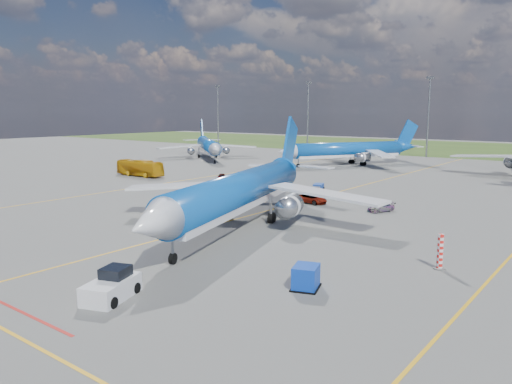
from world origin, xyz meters
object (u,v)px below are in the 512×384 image
Objects in this scene: service_car_b at (311,199)px; service_car_c at (381,207)px; bg_jet_nnw at (348,165)px; apron_bus at (140,168)px; uld_container at (306,277)px; service_car_a at (221,177)px; pushback_tug at (112,286)px; baggage_tug_c at (317,188)px; main_airliner at (240,226)px; bg_jet_nw at (209,159)px; warning_post at (440,252)px.

service_car_c is at bearing -80.59° from service_car_b.
bg_jet_nnw reaches higher than apron_bus.
service_car_b is at bearing -153.54° from service_car_c.
service_car_c is (-7.42, 30.56, -0.30)m from uld_container.
service_car_c reaches higher than service_car_a.
pushback_tug reaches higher than service_car_b.
baggage_tug_c is (-4.80, 9.83, -0.14)m from service_car_b.
pushback_tug is 0.54× the size of apron_bus.
main_airliner is 13.65× the size of service_car_a.
bg_jet_nnw reaches higher than uld_container.
bg_jet_nnw is 10.30× the size of service_car_c.
service_car_a is (-34.81, 51.09, -0.29)m from pushback_tug.
bg_jet_nw is 9.98× the size of service_car_c.
apron_bus is at bearing -117.74° from bg_jet_nw.
main_airliner is 39.88m from service_car_a.
uld_container is at bearing 25.15° from pushback_tug.
bg_jet_nnw is at bearing 145.06° from service_car_c.
baggage_tug_c is (14.72, -39.43, 0.53)m from bg_jet_nnw.
warning_post is at bearing -122.01° from service_car_b.
pushback_tug is at bearing -42.27° from bg_jet_nnw.
service_car_a reaches higher than baggage_tug_c.
bg_jet_nw is at bearing 22.37° from apron_bus.
service_car_b reaches higher than service_car_a.
warning_post is at bearing -109.17° from apron_bus.
service_car_c is (68.29, -40.32, 0.57)m from bg_jet_nw.
uld_container is (-6.45, -10.75, -0.62)m from warning_post.
apron_bus is at bearing 166.97° from service_car_a.
warning_post is at bearing -26.81° from bg_jet_nnw.
service_car_c is at bearing -51.18° from baggage_tug_c.
main_airliner reaches higher than service_car_c.
pushback_tug is at bearing -90.02° from main_airliner.
baggage_tug_c is (-12.72, 49.86, -0.33)m from pushback_tug.
main_airliner is (-23.18, 1.87, -1.50)m from warning_post.
service_car_b is (-1.04, 17.41, 0.67)m from main_airliner.
apron_bus is 3.49× the size of service_car_a.
service_car_a is at bearing 74.15° from service_car_b.
bg_jet_nw is 82.90m from main_airliner.
main_airliner is at bearing -42.22° from bg_jet_nnw.
uld_container is at bearing -142.88° from service_car_b.
uld_container reaches higher than baggage_tug_c.
pushback_tug is 1.31× the size of service_car_b.
bg_jet_nw is 70.89m from service_car_b.
service_car_b is (43.43, -4.82, -0.96)m from apron_bus.
service_car_a is 22.12m from baggage_tug_c.
bg_jet_nw reaches higher than uld_container.
uld_container is at bearing -80.12° from baggage_tug_c.
service_car_b is 10.93m from baggage_tug_c.
main_airliner is 3.91× the size of apron_bus.
bg_jet_nw reaches higher than baggage_tug_c.
warning_post is at bearing 31.55° from pushback_tug.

